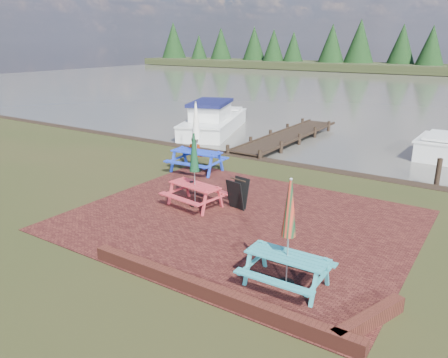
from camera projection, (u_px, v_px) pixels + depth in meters
ground at (220, 233)px, 11.23m from camera, size 120.00×120.00×0.00m
paving at (240, 220)px, 12.02m from camera, size 9.00×7.50×0.02m
brick_wall at (243, 298)px, 8.13m from camera, size 6.21×1.79×0.30m
water at (441, 93)px, 40.65m from camera, size 120.00×60.00×0.02m
picnic_table_teal at (288, 250)px, 8.58m from camera, size 1.65×1.47×2.26m
picnic_table_red at (195, 181)px, 12.81m from camera, size 1.80×1.64×2.24m
picnic_table_blue at (196, 148)px, 16.20m from camera, size 1.99×1.79×2.61m
chalkboard at (238, 194)px, 12.74m from camera, size 0.59×0.61×0.90m
jetty at (287, 136)px, 21.99m from camera, size 1.76×9.08×1.00m
boat_jetty at (214, 122)px, 24.30m from camera, size 4.55×7.24×1.99m
person at (195, 136)px, 18.31m from camera, size 0.75×0.60×1.80m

